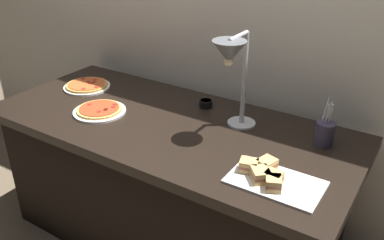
% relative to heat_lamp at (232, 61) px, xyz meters
% --- Properties ---
extents(ground_plane, '(8.00, 8.00, 0.00)m').
position_rel_heat_lamp_xyz_m(ground_plane, '(-0.33, -0.04, -1.13)').
color(ground_plane, brown).
extents(back_wall, '(4.40, 0.04, 2.40)m').
position_rel_heat_lamp_xyz_m(back_wall, '(-0.33, 0.46, 0.07)').
color(back_wall, beige).
rests_on(back_wall, ground_plane).
extents(buffet_table, '(1.90, 0.84, 0.76)m').
position_rel_heat_lamp_xyz_m(buffet_table, '(-0.33, -0.04, -0.74)').
color(buffet_table, black).
rests_on(buffet_table, ground_plane).
extents(heat_lamp, '(0.15, 0.31, 0.48)m').
position_rel_heat_lamp_xyz_m(heat_lamp, '(0.00, 0.00, 0.00)').
color(heat_lamp, '#B7BABF').
rests_on(heat_lamp, buffet_table).
extents(pizza_plate_front, '(0.28, 0.28, 0.03)m').
position_rel_heat_lamp_xyz_m(pizza_plate_front, '(-1.00, 0.06, -0.35)').
color(pizza_plate_front, white).
rests_on(pizza_plate_front, buffet_table).
extents(pizza_plate_center, '(0.28, 0.28, 0.03)m').
position_rel_heat_lamp_xyz_m(pizza_plate_center, '(-0.69, -0.15, -0.36)').
color(pizza_plate_center, white).
rests_on(pizza_plate_center, buffet_table).
extents(sandwich_platter, '(0.36, 0.22, 0.06)m').
position_rel_heat_lamp_xyz_m(sandwich_platter, '(0.31, -0.25, -0.35)').
color(sandwich_platter, white).
rests_on(sandwich_platter, buffet_table).
extents(sauce_cup_near, '(0.07, 0.07, 0.04)m').
position_rel_heat_lamp_xyz_m(sauce_cup_near, '(-0.26, 0.22, -0.35)').
color(sauce_cup_near, black).
rests_on(sauce_cup_near, buffet_table).
extents(utensil_holder, '(0.08, 0.08, 0.23)m').
position_rel_heat_lamp_xyz_m(utensil_holder, '(0.40, 0.16, -0.31)').
color(utensil_holder, '#383347').
rests_on(utensil_holder, buffet_table).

